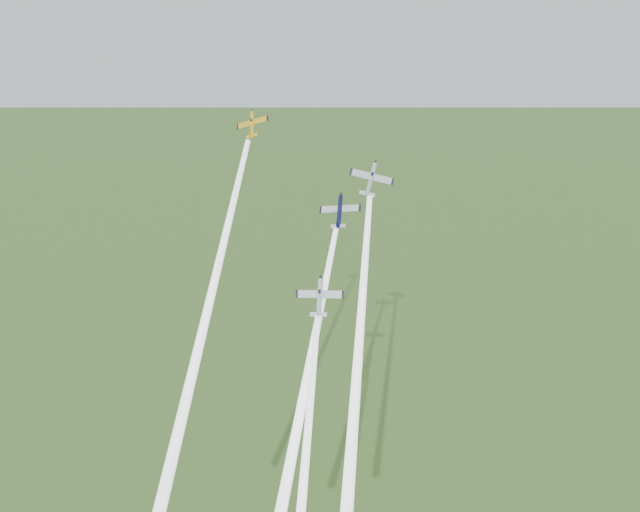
# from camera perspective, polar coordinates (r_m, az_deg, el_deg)

# --- Properties ---
(plane_yellow) EXTENTS (7.85, 4.90, 7.59)m
(plane_yellow) POSITION_cam_1_polar(r_m,az_deg,el_deg) (146.77, -4.86, 9.31)
(plane_yellow) COLOR gold
(smoke_trail_yellow) EXTENTS (4.40, 42.78, 60.53)m
(smoke_trail_yellow) POSITION_cam_1_polar(r_m,az_deg,el_deg) (136.65, -8.43, -5.63)
(smoke_trail_yellow) COLOR white
(plane_navy) EXTENTS (8.51, 5.68, 8.02)m
(plane_navy) POSITION_cam_1_polar(r_m,az_deg,el_deg) (143.12, 1.39, 3.20)
(plane_navy) COLOR #0D113B
(smoke_trail_navy) EXTENTS (3.61, 36.40, 51.27)m
(smoke_trail_navy) POSITION_cam_1_polar(r_m,az_deg,el_deg) (136.51, -1.22, -10.07)
(smoke_trail_navy) COLOR white
(plane_silver_right) EXTENTS (8.35, 6.56, 8.40)m
(plane_silver_right) POSITION_cam_1_polar(r_m,az_deg,el_deg) (137.89, 3.65, 5.47)
(plane_silver_right) COLOR #ADB4BC
(smoke_trail_silver_right) EXTENTS (7.83, 37.05, 52.41)m
(smoke_trail_silver_right) POSITION_cam_1_polar(r_m,az_deg,el_deg) (129.12, 2.60, -8.74)
(smoke_trail_silver_right) COLOR white
(plane_silver_low) EXTENTS (9.21, 6.86, 7.74)m
(plane_silver_low) POSITION_cam_1_polar(r_m,az_deg,el_deg) (134.91, -0.04, -2.96)
(plane_silver_low) COLOR #B0B5BE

